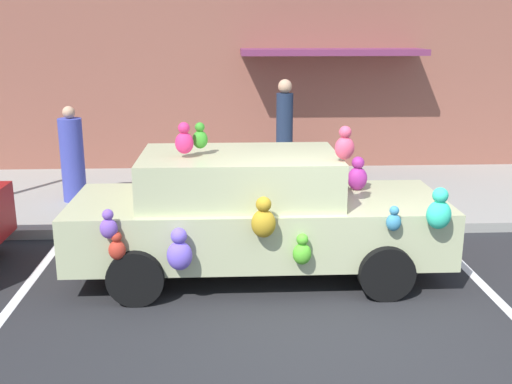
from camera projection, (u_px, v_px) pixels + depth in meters
ground_plane at (351, 333)px, 6.16m from camera, size 60.00×60.00×0.00m
sidewalk at (296, 195)px, 10.96m from camera, size 24.00×4.00×0.15m
storefront_building at (287, 18)px, 12.21m from camera, size 24.00×1.25×6.40m
parking_stripe_front at (486, 288)px, 7.21m from camera, size 0.12×3.60×0.01m
parking_stripe_rear at (18, 298)px, 6.95m from camera, size 0.12×3.60×0.01m
plush_covered_car at (254, 213)px, 7.45m from camera, size 4.55×1.98×1.96m
teddy_bear_on_sidewalk at (289, 190)px, 9.73m from camera, size 0.38×0.31×0.72m
pedestrian_near_shopfront at (72, 158)px, 10.16m from camera, size 0.39×0.39×1.61m
pedestrian_walking_past at (284, 133)px, 11.48m from camera, size 0.32×0.32×1.93m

